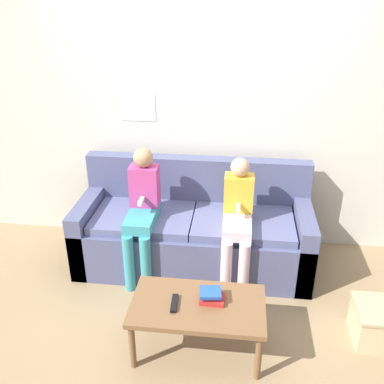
{
  "coord_description": "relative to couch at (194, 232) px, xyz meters",
  "views": [
    {
      "loc": [
        0.37,
        -2.75,
        2.32
      ],
      "look_at": [
        0.0,
        0.37,
        0.78
      ],
      "focal_mm": 40.0,
      "sensor_mm": 36.0,
      "label": 1
    }
  ],
  "objects": [
    {
      "name": "person_right",
      "position": [
        0.38,
        -0.2,
        0.29
      ],
      "size": [
        0.24,
        0.54,
        1.07
      ],
      "color": "silver",
      "rests_on": "ground_plane"
    },
    {
      "name": "couch",
      "position": [
        0.0,
        0.0,
        0.0
      ],
      "size": [
        2.03,
        0.78,
        0.91
      ],
      "color": "#4C5175",
      "rests_on": "ground_plane"
    },
    {
      "name": "ground_plane",
      "position": [
        0.0,
        -0.51,
        -0.31
      ],
      "size": [
        10.0,
        10.0,
        0.0
      ],
      "primitive_type": "plane",
      "color": "#937A56"
    },
    {
      "name": "book_stack",
      "position": [
        0.23,
        -0.99,
        0.12
      ],
      "size": [
        0.18,
        0.14,
        0.08
      ],
      "color": "red",
      "rests_on": "coffee_table"
    },
    {
      "name": "coffee_table",
      "position": [
        0.15,
        -1.04,
        0.04
      ],
      "size": [
        0.9,
        0.51,
        0.39
      ],
      "color": "brown",
      "rests_on": "ground_plane"
    },
    {
      "name": "person_left",
      "position": [
        -0.41,
        -0.2,
        0.32
      ],
      "size": [
        0.24,
        0.54,
        1.12
      ],
      "color": "teal",
      "rests_on": "ground_plane"
    },
    {
      "name": "storage_box",
      "position": [
        1.43,
        -0.81,
        -0.16
      ],
      "size": [
        0.4,
        0.35,
        0.29
      ],
      "color": "#CCB284",
      "rests_on": "ground_plane"
    },
    {
      "name": "tv_remote",
      "position": [
        -0.01,
        -1.06,
        0.09
      ],
      "size": [
        0.05,
        0.17,
        0.02
      ],
      "rotation": [
        0.0,
        0.0,
        0.05
      ],
      "color": "black",
      "rests_on": "coffee_table"
    },
    {
      "name": "wall_back",
      "position": [
        -0.0,
        0.48,
        0.99
      ],
      "size": [
        8.0,
        0.06,
        2.6
      ],
      "color": "beige",
      "rests_on": "ground_plane"
    }
  ]
}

